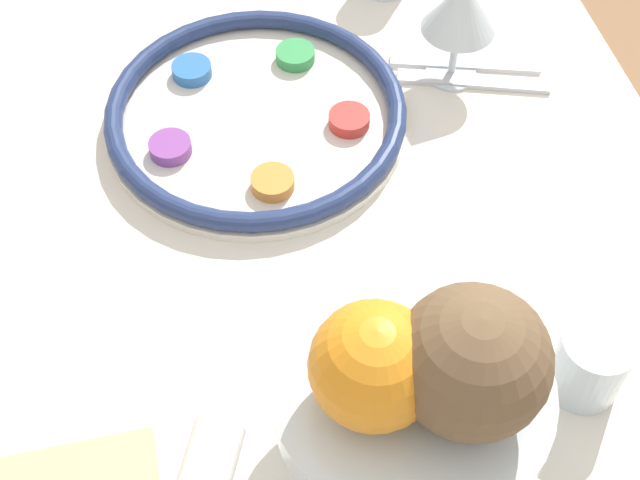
{
  "coord_description": "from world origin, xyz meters",
  "views": [
    {
      "loc": [
        0.38,
        -0.09,
        1.45
      ],
      "look_at": [
        -0.1,
        0.01,
        0.8
      ],
      "focal_mm": 50.0,
      "sensor_mm": 36.0,
      "label": 1
    }
  ],
  "objects_px": {
    "seder_plate": "(256,114)",
    "coconut": "(472,362)",
    "orange_fruit": "(374,366)",
    "wine_glass": "(461,9)",
    "fruit_stand": "(411,402)",
    "cup_mid": "(590,363)"
  },
  "relations": [
    {
      "from": "seder_plate",
      "to": "fruit_stand",
      "type": "bearing_deg",
      "value": 7.96
    },
    {
      "from": "seder_plate",
      "to": "coconut",
      "type": "relative_size",
      "value": 2.96
    },
    {
      "from": "seder_plate",
      "to": "coconut",
      "type": "xyz_separation_m",
      "value": [
        0.41,
        0.09,
        0.15
      ]
    },
    {
      "from": "coconut",
      "to": "fruit_stand",
      "type": "bearing_deg",
      "value": -119.11
    },
    {
      "from": "orange_fruit",
      "to": "fruit_stand",
      "type": "bearing_deg",
      "value": 93.49
    },
    {
      "from": "fruit_stand",
      "to": "orange_fruit",
      "type": "height_order",
      "value": "orange_fruit"
    },
    {
      "from": "coconut",
      "to": "wine_glass",
      "type": "bearing_deg",
      "value": 162.24
    },
    {
      "from": "wine_glass",
      "to": "cup_mid",
      "type": "bearing_deg",
      "value": -0.81
    },
    {
      "from": "fruit_stand",
      "to": "coconut",
      "type": "xyz_separation_m",
      "value": [
        0.02,
        0.03,
        0.08
      ]
    },
    {
      "from": "fruit_stand",
      "to": "cup_mid",
      "type": "relative_size",
      "value": 2.93
    },
    {
      "from": "fruit_stand",
      "to": "orange_fruit",
      "type": "distance_m",
      "value": 0.08
    },
    {
      "from": "wine_glass",
      "to": "fruit_stand",
      "type": "bearing_deg",
      "value": -22.1
    },
    {
      "from": "wine_glass",
      "to": "orange_fruit",
      "type": "relative_size",
      "value": 1.37
    },
    {
      "from": "orange_fruit",
      "to": "cup_mid",
      "type": "distance_m",
      "value": 0.23
    },
    {
      "from": "seder_plate",
      "to": "wine_glass",
      "type": "bearing_deg",
      "value": 97.73
    },
    {
      "from": "orange_fruit",
      "to": "coconut",
      "type": "distance_m",
      "value": 0.07
    },
    {
      "from": "fruit_stand",
      "to": "coconut",
      "type": "height_order",
      "value": "coconut"
    },
    {
      "from": "orange_fruit",
      "to": "cup_mid",
      "type": "bearing_deg",
      "value": 98.23
    },
    {
      "from": "wine_glass",
      "to": "orange_fruit",
      "type": "xyz_separation_m",
      "value": [
        0.42,
        -0.2,
        0.06
      ]
    },
    {
      "from": "orange_fruit",
      "to": "wine_glass",
      "type": "bearing_deg",
      "value": 154.36
    },
    {
      "from": "wine_glass",
      "to": "cup_mid",
      "type": "relative_size",
      "value": 1.77
    },
    {
      "from": "wine_glass",
      "to": "coconut",
      "type": "relative_size",
      "value": 1.16
    }
  ]
}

